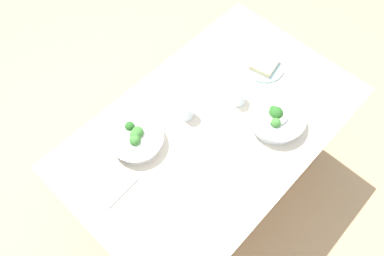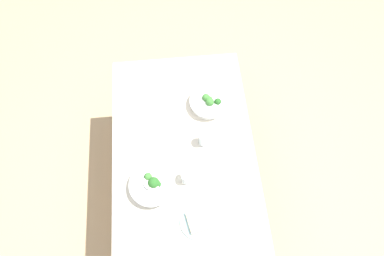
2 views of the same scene
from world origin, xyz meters
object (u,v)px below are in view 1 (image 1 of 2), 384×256
at_px(table_knife_left, 197,183).
at_px(table_knife_right, 90,157).
at_px(broccoli_bowl_near, 276,119).
at_px(bread_side_plate, 264,65).
at_px(fork_by_far_bowl, 221,65).
at_px(napkin_folded_upper, 114,184).
at_px(water_glass_center, 238,96).
at_px(water_glass_side, 186,110).
at_px(broccoli_bowl_far, 137,139).
at_px(fork_by_near_bowl, 196,213).

relative_size(table_knife_left, table_knife_right, 1.10).
relative_size(broccoli_bowl_near, bread_side_plate, 1.28).
xyz_separation_m(broccoli_bowl_near, table_knife_left, (-0.46, 0.06, -0.04)).
bearing_deg(broccoli_bowl_near, table_knife_right, 145.32).
xyz_separation_m(fork_by_far_bowl, napkin_folded_upper, (-0.77, -0.09, 0.00)).
bearing_deg(napkin_folded_upper, broccoli_bowl_near, -23.44).
distance_m(broccoli_bowl_near, fork_by_far_bowl, 0.40).
relative_size(broccoli_bowl_near, water_glass_center, 3.04).
bearing_deg(table_knife_left, water_glass_center, 10.26).
relative_size(bread_side_plate, water_glass_side, 2.05).
xyz_separation_m(bread_side_plate, table_knife_right, (-0.90, 0.24, -0.01)).
relative_size(broccoli_bowl_near, water_glass_side, 2.63).
height_order(broccoli_bowl_far, napkin_folded_upper, broccoli_bowl_far).
xyz_separation_m(bread_side_plate, fork_by_far_bowl, (-0.14, 0.16, -0.01)).
distance_m(fork_by_near_bowl, napkin_folded_upper, 0.36).
xyz_separation_m(broccoli_bowl_near, table_knife_right, (-0.68, 0.47, -0.04)).
bearing_deg(broccoli_bowl_near, fork_by_far_bowl, 78.66).
distance_m(broccoli_bowl_near, napkin_folded_upper, 0.76).
relative_size(broccoli_bowl_far, napkin_folded_upper, 1.37).
bearing_deg(water_glass_center, fork_by_far_bowl, 61.88).
relative_size(broccoli_bowl_near, fork_by_near_bowl, 2.82).
height_order(bread_side_plate, fork_by_near_bowl, bread_side_plate).
height_order(table_knife_left, napkin_folded_upper, napkin_folded_upper).
distance_m(water_glass_center, napkin_folded_upper, 0.68).
height_order(broccoli_bowl_far, bread_side_plate, broccoli_bowl_far).
bearing_deg(fork_by_near_bowl, water_glass_center, -124.21).
bearing_deg(table_knife_left, bread_side_plate, 6.71).
distance_m(bread_side_plate, table_knife_left, 0.70).
bearing_deg(bread_side_plate, table_knife_right, 165.17).
distance_m(fork_by_near_bowl, table_knife_right, 0.52).
height_order(fork_by_far_bowl, fork_by_near_bowl, same).
height_order(broccoli_bowl_near, table_knife_right, broccoli_bowl_near).
height_order(broccoli_bowl_far, water_glass_center, broccoli_bowl_far).
bearing_deg(broccoli_bowl_far, water_glass_side, -13.14).
distance_m(water_glass_center, fork_by_near_bowl, 0.57).
xyz_separation_m(broccoli_bowl_near, napkin_folded_upper, (-0.69, 0.30, -0.03)).
relative_size(water_glass_side, table_knife_left, 0.46).
height_order(table_knife_left, table_knife_right, same).
height_order(bread_side_plate, water_glass_side, water_glass_side).
relative_size(bread_side_plate, table_knife_left, 0.94).
distance_m(broccoli_bowl_far, table_knife_left, 0.32).
bearing_deg(table_knife_left, fork_by_near_bowl, -146.83).
distance_m(broccoli_bowl_far, water_glass_side, 0.26).
bearing_deg(napkin_folded_upper, bread_side_plate, -4.16).
xyz_separation_m(broccoli_bowl_far, water_glass_side, (0.25, -0.06, 0.01)).
xyz_separation_m(fork_by_near_bowl, table_knife_left, (0.09, 0.08, -0.00)).
relative_size(fork_by_far_bowl, table_knife_left, 0.46).
relative_size(fork_by_far_bowl, table_knife_right, 0.51).
bearing_deg(napkin_folded_upper, fork_by_far_bowl, 6.92).
bearing_deg(water_glass_side, bread_side_plate, -10.15).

